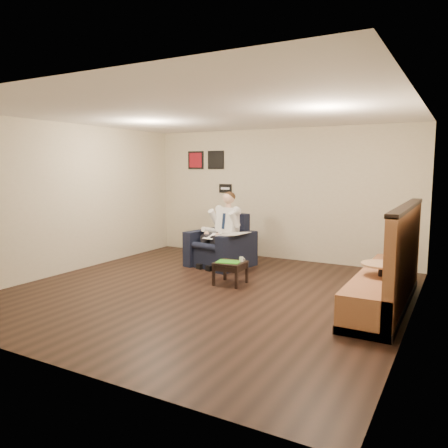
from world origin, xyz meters
The scene contains 19 objects.
ground centered at (0.00, 0.00, 0.00)m, with size 6.00×6.00×0.00m, color black.
wall_back centered at (0.00, 3.00, 1.40)m, with size 6.00×0.02×2.80m, color beige.
wall_front centered at (0.00, -3.00, 1.40)m, with size 6.00×0.02×2.80m, color beige.
wall_left centered at (-3.00, 0.00, 1.40)m, with size 0.02×6.00×2.80m, color beige.
wall_right centered at (3.00, 0.00, 1.40)m, with size 0.02×6.00×2.80m, color beige.
ceiling centered at (0.00, 0.00, 2.80)m, with size 6.00×6.00×0.02m, color white.
seating_sign centered at (-1.30, 2.98, 1.50)m, with size 0.32×0.02×0.20m, color black.
art_print_left centered at (-2.10, 2.98, 2.15)m, with size 0.42×0.03×0.42m, color maroon.
art_print_right centered at (-1.55, 2.98, 2.15)m, with size 0.42×0.03×0.42m, color black.
armchair centered at (-0.72, 1.72, 0.52)m, with size 1.08×1.08×1.04m, color black.
seated_man centered at (-0.75, 1.58, 0.71)m, with size 0.68×1.02×1.43m, color white, non-canonical shape.
lap_papers centered at (-0.77, 1.47, 0.64)m, with size 0.24×0.34×0.01m, color white.
newspaper centered at (-0.31, 1.52, 0.71)m, with size 0.45×0.57×0.01m, color silver.
side_table centered at (0.12, 0.58, 0.19)m, with size 0.47×0.47×0.39m, color black.
green_folder centered at (0.10, 0.56, 0.39)m, with size 0.39×0.28×0.01m, color #4BD82B.
coffee_mug centered at (0.27, 0.69, 0.43)m, with size 0.07×0.07×0.08m, color white.
smartphone centered at (0.16, 0.72, 0.39)m, with size 0.12×0.06×0.01m, color black.
banquette centered at (2.59, 0.59, 0.72)m, with size 0.67×2.82×1.44m, color #965D3A.
cafe_table centered at (2.58, 0.37, 0.33)m, with size 0.54×0.54×0.67m, color tan.
Camera 1 is at (3.54, -5.81, 1.98)m, focal length 35.00 mm.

